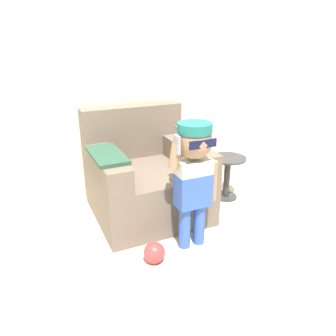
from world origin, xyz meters
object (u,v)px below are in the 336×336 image
(armchair, at_px, (145,178))
(person_child, at_px, (194,167))
(side_table, at_px, (227,173))
(toy_ball, at_px, (154,253))

(armchair, bearing_deg, person_child, -78.97)
(side_table, height_order, toy_ball, side_table)
(person_child, xyz_separation_m, toy_ball, (-0.35, -0.08, -0.58))
(toy_ball, bearing_deg, armchair, 73.44)
(armchair, distance_m, side_table, 0.85)
(armchair, height_order, side_table, armchair)
(armchair, xyz_separation_m, person_child, (0.13, -0.67, 0.32))
(side_table, xyz_separation_m, toy_ball, (-1.07, -0.67, -0.19))
(armchair, relative_size, person_child, 0.99)
(armchair, height_order, toy_ball, armchair)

